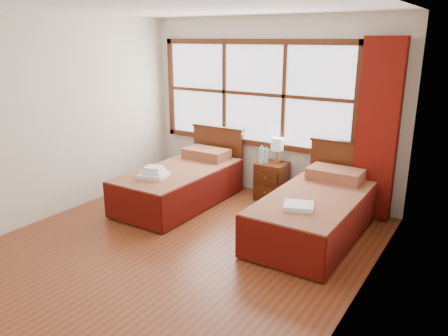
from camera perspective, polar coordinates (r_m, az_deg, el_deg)
The scene contains 15 objects.
floor at distance 5.07m, azimuth -6.28°, elevation -10.38°, with size 4.50×4.50×0.00m, color brown.
ceiling at distance 4.53m, azimuth -7.39°, elevation 20.39°, with size 4.50×4.50×0.00m, color white.
wall_back at distance 6.49m, azimuth 5.94°, elevation 7.76°, with size 4.00×4.00×0.00m, color silver.
wall_left at distance 6.07m, azimuth -21.68°, elevation 6.06°, with size 4.50×4.50×0.00m, color silver.
wall_right at distance 3.73m, azimuth 17.80°, elevation 0.34°, with size 4.50×4.50×0.00m, color silver.
window at distance 6.55m, azimuth 3.86°, elevation 9.65°, with size 3.16×0.06×1.56m.
curtain at distance 5.85m, azimuth 19.42°, elevation 4.62°, with size 0.50×0.16×2.30m, color maroon.
bed_left at distance 6.30m, azimuth -5.53°, elevation -1.93°, with size 0.99×2.01×0.96m.
bed_right at distance 5.36m, azimuth 11.92°, elevation -5.59°, with size 1.01×2.03×0.98m.
nightstand at distance 6.42m, azimuth 6.22°, elevation -1.74°, with size 0.42×0.42×0.56m.
towels_left at distance 5.86m, azimuth -9.19°, elevation -0.66°, with size 0.42×0.39×0.15m.
towels_right at distance 4.81m, azimuth 9.71°, elevation -4.91°, with size 0.40×0.37×0.05m.
lamp at distance 6.35m, azimuth 6.98°, elevation 3.02°, with size 0.18×0.18×0.36m.
bottle_near at distance 6.31m, azimuth 4.92°, elevation 1.72°, with size 0.07×0.07×0.26m.
bottle_far at distance 6.33m, azimuth 5.52°, elevation 1.63°, with size 0.06×0.06×0.23m.
Camera 1 is at (2.87, -3.49, 2.30)m, focal length 35.00 mm.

